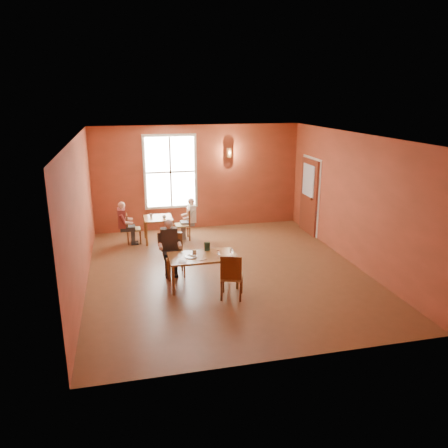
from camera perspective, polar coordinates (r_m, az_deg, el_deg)
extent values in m
cube|color=brown|center=(9.85, 0.27, -6.19)|extent=(6.00, 7.00, 0.01)
cube|color=brown|center=(12.72, -3.40, 6.09)|extent=(6.00, 0.04, 3.00)
cube|color=brown|center=(6.19, 7.86, -5.56)|extent=(6.00, 0.04, 3.00)
cube|color=brown|center=(9.17, -18.27, 1.13)|extent=(0.04, 7.00, 3.00)
cube|color=brown|center=(10.47, 16.49, 3.13)|extent=(0.04, 7.00, 3.00)
cube|color=white|center=(9.12, 0.29, 11.47)|extent=(6.00, 7.00, 0.04)
cube|color=white|center=(12.53, -7.01, 6.76)|extent=(1.36, 0.10, 1.96)
cube|color=maroon|center=(12.53, 10.99, 3.55)|extent=(0.12, 1.04, 2.10)
cylinder|color=brown|center=(12.70, 0.68, 9.29)|extent=(0.16, 0.16, 0.28)
cylinder|color=silver|center=(8.90, -4.36, -4.21)|extent=(0.34, 0.34, 0.03)
cube|color=tan|center=(8.99, -3.88, -3.75)|extent=(0.09, 0.09, 0.10)
cube|color=#254431|center=(9.20, -2.21, -2.94)|extent=(0.12, 0.07, 0.19)
cube|color=white|center=(8.71, -2.72, -4.74)|extent=(0.18, 0.09, 0.00)
cube|color=white|center=(8.64, -5.42, -4.97)|extent=(0.20, 0.20, 0.01)
cube|color=black|center=(8.75, 1.08, -4.57)|extent=(0.12, 0.10, 0.02)
imported|color=white|center=(11.63, -7.81, 0.91)|extent=(0.12, 0.12, 0.08)
imported|color=silver|center=(11.83, -9.50, 1.11)|extent=(0.10, 0.10, 0.09)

